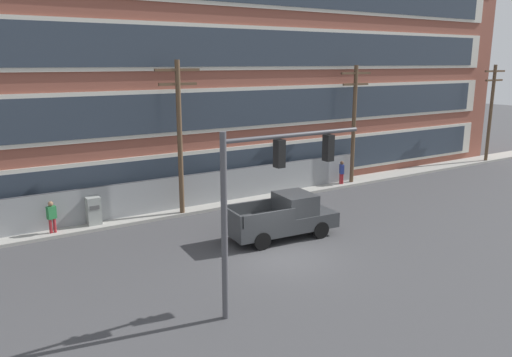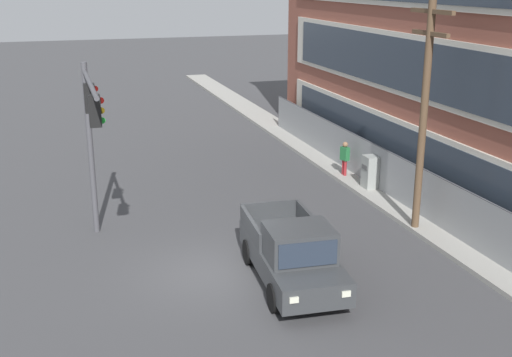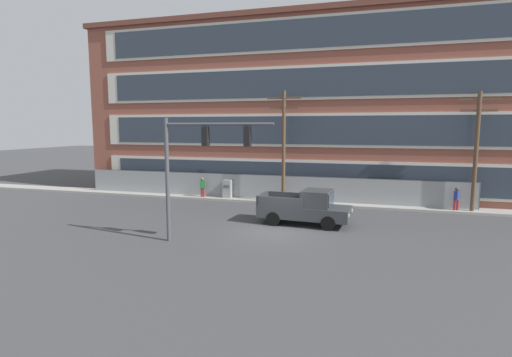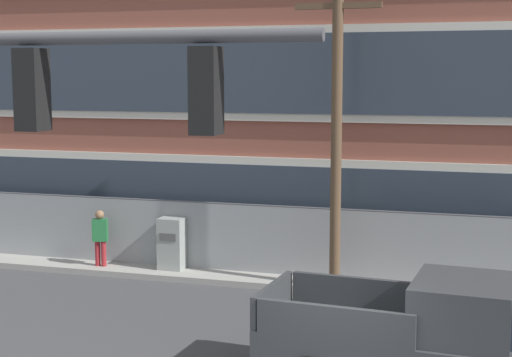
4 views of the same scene
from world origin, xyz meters
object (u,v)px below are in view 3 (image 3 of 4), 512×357
at_px(traffic_signal_mast, 196,155).
at_px(pedestrian_near_cabinet, 203,186).
at_px(pedestrian_by_fence, 456,198).
at_px(pickup_truck_dark_grey, 306,208).
at_px(utility_pole_near_corner, 284,142).
at_px(utility_pole_midblock, 476,146).
at_px(electrical_cabinet, 228,190).

xyz_separation_m(traffic_signal_mast, pedestrian_near_cabinet, (-4.64, 11.10, -3.28)).
bearing_deg(traffic_signal_mast, pedestrian_by_fence, 39.81).
relative_size(pickup_truck_dark_grey, utility_pole_near_corner, 0.66).
height_order(traffic_signal_mast, utility_pole_midblock, utility_pole_midblock).
bearing_deg(pedestrian_by_fence, pedestrian_near_cabinet, -179.99).
xyz_separation_m(utility_pole_midblock, electrical_cabinet, (-16.96, 0.15, -3.57)).
bearing_deg(electrical_cabinet, traffic_signal_mast, -76.83).
distance_m(electrical_cabinet, pedestrian_by_fence, 15.99).
bearing_deg(pedestrian_near_cabinet, pedestrian_by_fence, 0.01).
bearing_deg(pedestrian_by_fence, utility_pole_midblock, 5.19).
xyz_separation_m(pickup_truck_dark_grey, pedestrian_by_fence, (8.90, 5.94, 0.02)).
relative_size(utility_pole_midblock, electrical_cabinet, 5.06).
bearing_deg(pickup_truck_dark_grey, utility_pole_near_corner, 114.58).
relative_size(traffic_signal_mast, utility_pole_midblock, 0.77).
bearing_deg(pickup_truck_dark_grey, electrical_cabinet, 138.90).
height_order(pickup_truck_dark_grey, utility_pole_midblock, utility_pole_midblock).
bearing_deg(electrical_cabinet, utility_pole_near_corner, -6.48).
bearing_deg(utility_pole_near_corner, pedestrian_by_fence, 1.36).
distance_m(traffic_signal_mast, pedestrian_near_cabinet, 12.47).
xyz_separation_m(traffic_signal_mast, pickup_truck_dark_grey, (4.43, 5.17, -3.30)).
xyz_separation_m(pickup_truck_dark_grey, utility_pole_near_corner, (-2.59, 5.67, 3.54)).
bearing_deg(pedestrian_by_fence, electrical_cabinet, 179.15).
bearing_deg(pedestrian_by_fence, utility_pole_near_corner, -178.64).
height_order(pickup_truck_dark_grey, pedestrian_near_cabinet, pickup_truck_dark_grey).
relative_size(utility_pole_near_corner, pedestrian_by_fence, 4.80).
distance_m(utility_pole_midblock, electrical_cabinet, 17.33).
height_order(traffic_signal_mast, electrical_cabinet, traffic_signal_mast).
bearing_deg(electrical_cabinet, pedestrian_by_fence, -0.85).
distance_m(traffic_signal_mast, utility_pole_midblock, 18.17).
xyz_separation_m(pickup_truck_dark_grey, pedestrian_near_cabinet, (-9.07, 5.94, 0.02)).
bearing_deg(traffic_signal_mast, pedestrian_near_cabinet, 112.68).
distance_m(pickup_truck_dark_grey, utility_pole_near_corner, 7.17).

